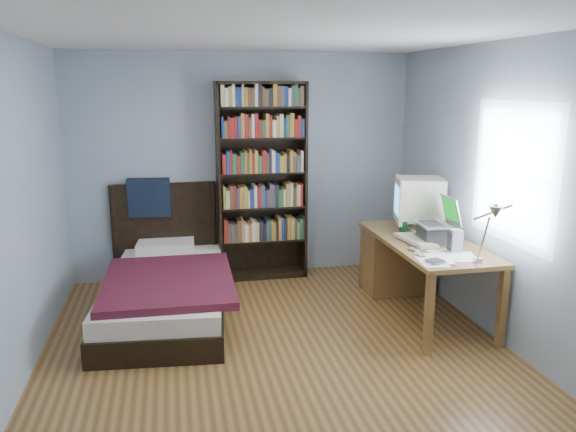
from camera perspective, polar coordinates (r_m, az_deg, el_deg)
The scene contains 14 objects.
room at distance 4.29m, azimuth -0.65°, elevation 1.27°, with size 4.20×4.24×2.50m.
desk at distance 5.88m, azimuth 11.72°, elevation -4.14°, with size 0.75×1.68×0.73m.
crt_monitor at distance 5.71m, azimuth 13.02°, elevation 1.60°, with size 0.56×0.52×0.53m.
laptop at distance 5.31m, azimuth 14.72°, elevation -1.36°, with size 0.36×0.36×0.42m.
desk_lamp at distance 4.38m, azimuth 20.12°, elevation -0.17°, with size 0.22×0.48×0.57m.
keyboard at distance 5.29m, azimuth 12.82°, elevation -2.43°, with size 0.19×0.49×0.03m, color beige.
speaker at distance 5.04m, azimuth 16.63°, elevation -2.44°, with size 0.10×0.10×0.20m, color gray.
soda_can at distance 5.53m, azimuth 11.62°, elevation -1.17°, with size 0.07×0.07×0.13m, color #07350C.
mouse at distance 5.61m, azimuth 12.55°, elevation -1.54°, with size 0.06×0.10×0.03m, color silver.
phone_silver at distance 5.02m, azimuth 12.64°, elevation -3.32°, with size 0.05×0.10×0.02m, color silver.
phone_grey at distance 4.86m, azimuth 13.34°, elevation -3.90°, with size 0.04×0.09×0.02m, color gray.
external_drive at distance 4.70m, azimuth 14.76°, elevation -4.53°, with size 0.12×0.12×0.02m, color gray.
bookshelf at distance 6.22m, azimuth -2.67°, elevation 3.48°, with size 0.98×0.30×2.18m.
bed at distance 5.58m, azimuth -12.26°, elevation -6.92°, with size 1.27×2.25×1.16m.
Camera 1 is at (-0.78, -4.12, 2.13)m, focal length 35.00 mm.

